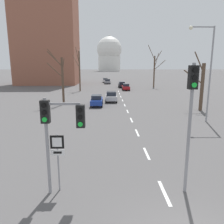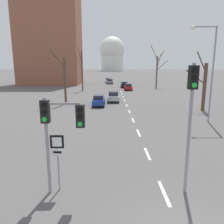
{
  "view_description": "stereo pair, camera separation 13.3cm",
  "coord_description": "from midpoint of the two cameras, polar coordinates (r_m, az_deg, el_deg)",
  "views": [
    {
      "loc": [
        -2.54,
        -5.64,
        5.55
      ],
      "look_at": [
        -2.32,
        4.24,
        3.47
      ],
      "focal_mm": 35.0,
      "sensor_mm": 36.0,
      "label": 1
    },
    {
      "loc": [
        -2.41,
        -5.65,
        5.55
      ],
      "look_at": [
        -2.32,
        4.24,
        3.47
      ],
      "focal_mm": 35.0,
      "sensor_mm": 36.0,
      "label": 2
    }
  ],
  "objects": [
    {
      "name": "lane_stripe_0",
      "position": [
        10.66,
        13.14,
        -19.82
      ],
      "size": [
        0.16,
        2.0,
        0.01
      ],
      "primitive_type": "cube",
      "color": "silver",
      "rests_on": "ground_plane"
    },
    {
      "name": "lane_stripe_1",
      "position": [
        14.59,
        8.75,
        -10.63
      ],
      "size": [
        0.16,
        2.0,
        0.01
      ],
      "primitive_type": "cube",
      "color": "silver",
      "rests_on": "ground_plane"
    },
    {
      "name": "lane_stripe_2",
      "position": [
        18.77,
        6.39,
        -5.4
      ],
      "size": [
        0.16,
        2.0,
        0.01
      ],
      "primitive_type": "cube",
      "color": "silver",
      "rests_on": "ground_plane"
    },
    {
      "name": "lane_stripe_3",
      "position": [
        23.08,
        4.93,
        -2.09
      ],
      "size": [
        0.16,
        2.0,
        0.01
      ],
      "primitive_type": "cube",
      "color": "silver",
      "rests_on": "ground_plane"
    },
    {
      "name": "lane_stripe_4",
      "position": [
        27.44,
        3.93,
        0.17
      ],
      "size": [
        0.16,
        2.0,
        0.01
      ],
      "primitive_type": "cube",
      "color": "silver",
      "rests_on": "ground_plane"
    },
    {
      "name": "lane_stripe_5",
      "position": [
        31.85,
        3.21,
        1.81
      ],
      "size": [
        0.16,
        2.0,
        0.01
      ],
      "primitive_type": "cube",
      "color": "silver",
      "rests_on": "ground_plane"
    },
    {
      "name": "lane_stripe_6",
      "position": [
        36.28,
        2.66,
        3.05
      ],
      "size": [
        0.16,
        2.0,
        0.01
      ],
      "primitive_type": "cube",
      "color": "silver",
      "rests_on": "ground_plane"
    },
    {
      "name": "lane_stripe_7",
      "position": [
        40.72,
        2.24,
        4.02
      ],
      "size": [
        0.16,
        2.0,
        0.01
      ],
      "primitive_type": "cube",
      "color": "silver",
      "rests_on": "ground_plane"
    },
    {
      "name": "lane_stripe_8",
      "position": [
        45.17,
        1.89,
        4.8
      ],
      "size": [
        0.16,
        2.0,
        0.01
      ],
      "primitive_type": "cube",
      "color": "silver",
      "rests_on": "ground_plane"
    },
    {
      "name": "lane_stripe_9",
      "position": [
        49.64,
        1.61,
        5.44
      ],
      "size": [
        0.16,
        2.0,
        0.01
      ],
      "primitive_type": "cube",
      "color": "silver",
      "rests_on": "ground_plane"
    },
    {
      "name": "traffic_signal_near_left",
      "position": [
        9.42,
        -14.18,
        -2.78
      ],
      "size": [
        1.82,
        0.34,
        4.29
      ],
      "color": "gray",
      "rests_on": "ground_plane"
    },
    {
      "name": "traffic_signal_centre_tall",
      "position": [
        9.64,
        19.58,
        1.54
      ],
      "size": [
        0.36,
        0.34,
        5.69
      ],
      "color": "gray",
      "rests_on": "ground_plane"
    },
    {
      "name": "route_sign_post",
      "position": [
        10.06,
        -14.38,
        -10.24
      ],
      "size": [
        0.6,
        0.08,
        2.67
      ],
      "color": "gray",
      "rests_on": "ground_plane"
    },
    {
      "name": "street_lamp_right",
      "position": [
        23.54,
        23.36,
        11.14
      ],
      "size": [
        2.5,
        0.36,
        9.26
      ],
      "color": "gray",
      "rests_on": "ground_plane"
    },
    {
      "name": "sedan_near_left",
      "position": [
        51.77,
        3.57,
        6.57
      ],
      "size": [
        1.72,
        3.93,
        1.56
      ],
      "color": "maroon",
      "rests_on": "ground_plane"
    },
    {
      "name": "sedan_near_right",
      "position": [
        76.91,
        -1.78,
        8.3
      ],
      "size": [
        1.83,
        4.2,
        1.53
      ],
      "color": "silver",
      "rests_on": "ground_plane"
    },
    {
      "name": "sedan_mid_centre",
      "position": [
        31.31,
        -4.13,
        3.11
      ],
      "size": [
        1.72,
        4.45,
        1.56
      ],
      "color": "navy",
      "rests_on": "ground_plane"
    },
    {
      "name": "sedan_far_left",
      "position": [
        71.06,
        -1.24,
        8.02
      ],
      "size": [
        1.97,
        4.55,
        1.52
      ],
      "color": "slate",
      "rests_on": "ground_plane"
    },
    {
      "name": "sedan_far_right",
      "position": [
        34.99,
        -0.32,
        4.11
      ],
      "size": [
        1.83,
        4.33,
        1.62
      ],
      "color": "#B7B7BC",
      "rests_on": "ground_plane"
    },
    {
      "name": "sedan_distant_centre",
      "position": [
        58.38,
        2.51,
        7.17
      ],
      "size": [
        1.8,
        4.54,
        1.57
      ],
      "color": "black",
      "rests_on": "ground_plane"
    },
    {
      "name": "bare_tree_left_near",
      "position": [
        32.99,
        -13.11,
        8.59
      ],
      "size": [
        2.36,
        2.5,
        7.92
      ],
      "color": "brown",
      "rests_on": "ground_plane"
    },
    {
      "name": "bare_tree_right_near",
      "position": [
        59.75,
        11.0,
        10.88
      ],
      "size": [
        4.48,
        2.37,
        10.91
      ],
      "color": "brown",
      "rests_on": "ground_plane"
    },
    {
      "name": "bare_tree_left_far",
      "position": [
        50.25,
        -8.62,
        10.96
      ],
      "size": [
        2.06,
        4.78,
        9.74
      ],
      "color": "brown",
      "rests_on": "ground_plane"
    },
    {
      "name": "bare_tree_right_far",
      "position": [
        29.85,
        22.23,
        6.58
      ],
      "size": [
        3.01,
        1.61,
        7.41
      ],
      "color": "brown",
      "rests_on": "ground_plane"
    },
    {
      "name": "capitol_dome",
      "position": [
        254.6,
        -0.73,
        14.9
      ],
      "size": [
        27.75,
        27.75,
        39.19
      ],
      "color": "silver",
      "rests_on": "ground_plane"
    },
    {
      "name": "apartment_block_left",
      "position": [
        73.51,
        -16.59,
        17.93
      ],
      "size": [
        18.0,
        14.0,
        27.85
      ],
      "primitive_type": "cube",
      "color": "#935642",
      "rests_on": "ground_plane"
    }
  ]
}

